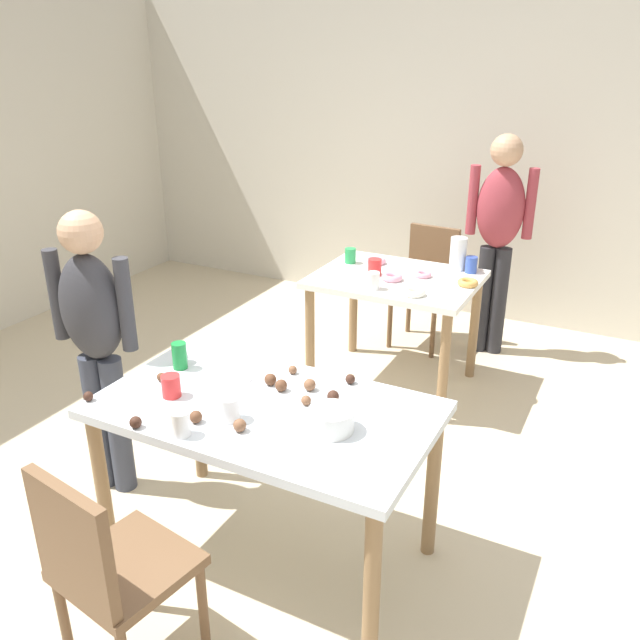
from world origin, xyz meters
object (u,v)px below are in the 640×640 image
person_girl_near (95,333)px  person_adult_far (499,227)px  dining_table_near (266,425)px  soda_can (180,356)px  pitcher_far (458,254)px  mixing_bowl (331,420)px  dining_table_far (396,293)px  chair_far_table (427,279)px  chair_near_table (107,565)px

person_girl_near → person_adult_far: (1.28, 2.48, 0.09)m
person_girl_near → person_adult_far: size_ratio=0.92×
dining_table_near → soda_can: size_ratio=11.13×
dining_table_near → pitcher_far: 2.08m
mixing_bowl → soda_can: (-0.83, 0.15, 0.02)m
dining_table_far → person_girl_near: 1.90m
person_adult_far → pitcher_far: person_adult_far is taller
chair_far_table → mixing_bowl: (0.47, -2.54, 0.30)m
dining_table_far → mixing_bowl: bearing=-76.5°
person_adult_far → soda_can: bearing=-109.0°
mixing_bowl → pitcher_far: pitcher_far is taller
dining_table_near → soda_can: 0.55m
dining_table_near → dining_table_far: (-0.11, 1.75, -0.02)m
person_girl_near → chair_far_table: bearing=71.6°
person_adult_far → mixing_bowl: (-0.01, -2.58, -0.15)m
dining_table_near → chair_far_table: (-0.15, 2.50, -0.16)m
soda_can → mixing_bowl: bearing=-10.5°
person_adult_far → pitcher_far: bearing=-106.0°
dining_table_far → chair_far_table: (-0.04, 0.75, -0.14)m
person_girl_near → soda_can: 0.45m
chair_near_table → chair_far_table: size_ratio=1.00×
chair_near_table → soda_can: soda_can is taller
chair_near_table → pitcher_far: (0.34, 2.83, 0.36)m
chair_near_table → chair_far_table: bearing=89.9°
dining_table_far → person_adult_far: size_ratio=0.64×
dining_table_far → mixing_bowl: size_ratio=5.80×
chair_near_table → soda_can: size_ratio=7.13×
chair_near_table → person_girl_near: bearing=134.4°
person_girl_near → pitcher_far: 2.31m
chair_near_table → mixing_bowl: size_ratio=5.04×
dining_table_near → dining_table_far: size_ratio=1.36×
dining_table_near → soda_can: soda_can is taller
chair_near_table → pitcher_far: bearing=83.2°
person_girl_near → soda_can: person_girl_near is taller
person_girl_near → mixing_bowl: 1.28m
person_adult_far → mixing_bowl: bearing=-90.1°
soda_can → pitcher_far: 2.07m
person_girl_near → mixing_bowl: size_ratio=8.30×
soda_can → pitcher_far: size_ratio=0.58×
chair_near_table → person_girl_near: person_girl_near is taller
dining_table_far → mixing_bowl: 1.85m
chair_far_table → pitcher_far: (0.33, -0.44, 0.36)m
chair_far_table → soda_can: 2.44m
chair_far_table → person_adult_far: person_adult_far is taller
pitcher_far → soda_can: bearing=-109.7°
chair_far_table → soda_can: soda_can is taller
mixing_bowl → pitcher_far: size_ratio=0.82×
mixing_bowl → pitcher_far: 2.11m
dining_table_near → person_girl_near: person_girl_near is taller
chair_near_table → person_girl_near: 1.21m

